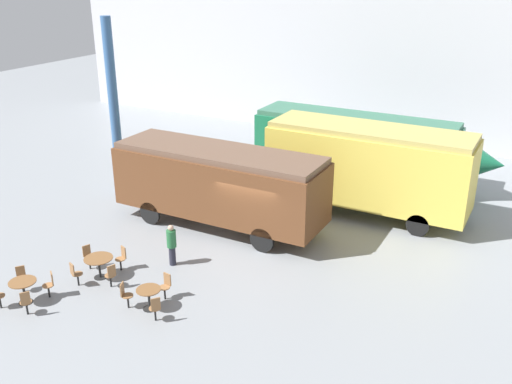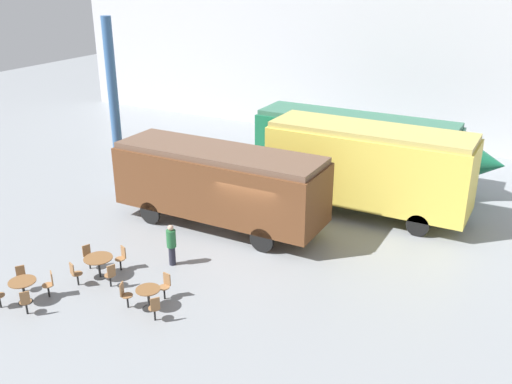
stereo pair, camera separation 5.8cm
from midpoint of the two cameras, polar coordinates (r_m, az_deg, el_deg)
name	(u,v)px [view 1 (the left image)]	position (r m, az deg, el deg)	size (l,w,h in m)	color
ground_plane	(255,241)	(22.32, -0.18, -4.88)	(80.00, 80.00, 0.00)	gray
backdrop_wall	(381,66)	(34.76, 12.32, 12.23)	(44.00, 0.15, 9.00)	silver
streamlined_locomotive	(370,144)	(28.22, 11.25, 4.68)	(11.77, 2.62, 3.21)	#196B47
passenger_coach_vintage	(368,165)	(24.46, 11.11, 2.69)	(8.48, 2.65, 3.80)	#E0C64C
passenger_coach_wooden	(219,181)	(22.91, -3.77, 1.06)	(8.70, 2.66, 3.26)	brown
cafe_table_near	(149,294)	(18.25, -10.76, -9.99)	(0.77, 0.77, 0.71)	black
cafe_table_mid	(23,286)	(19.65, -22.35, -8.69)	(0.86, 0.86, 0.77)	black
cafe_table_far	(99,261)	(20.28, -15.53, -6.71)	(0.98, 0.98, 0.76)	black
cafe_chair_0	(155,307)	(17.64, -10.13, -11.28)	(0.40, 0.40, 0.87)	black
cafe_chair_1	(166,284)	(18.71, -9.09, -9.11)	(0.36, 0.37, 0.87)	black
cafe_chair_2	(125,294)	(18.48, -13.05, -9.87)	(0.40, 0.38, 0.87)	black
cafe_chair_3	(50,283)	(19.71, -19.99, -8.54)	(0.40, 0.40, 0.87)	black
cafe_chair_4	(21,277)	(20.40, -22.48, -7.85)	(0.40, 0.40, 0.87)	black
cafe_chair_6	(26,301)	(19.00, -22.12, -10.08)	(0.40, 0.40, 0.87)	black
cafe_chair_7	(75,273)	(20.05, -17.73, -7.70)	(0.38, 0.39, 0.87)	black
cafe_chair_8	(111,274)	(19.63, -14.39, -7.97)	(0.39, 0.38, 0.87)	black
cafe_chair_9	(122,257)	(20.64, -13.34, -6.31)	(0.38, 0.39, 0.87)	black
cafe_chair_10	(88,255)	(21.04, -16.53, -6.09)	(0.39, 0.38, 0.87)	black
visitor_person	(172,244)	(20.48, -8.51, -5.13)	(0.34, 0.34, 1.56)	#262633
support_pillar	(114,109)	(26.55, -14.08, 8.07)	(0.44, 0.44, 8.00)	#386093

